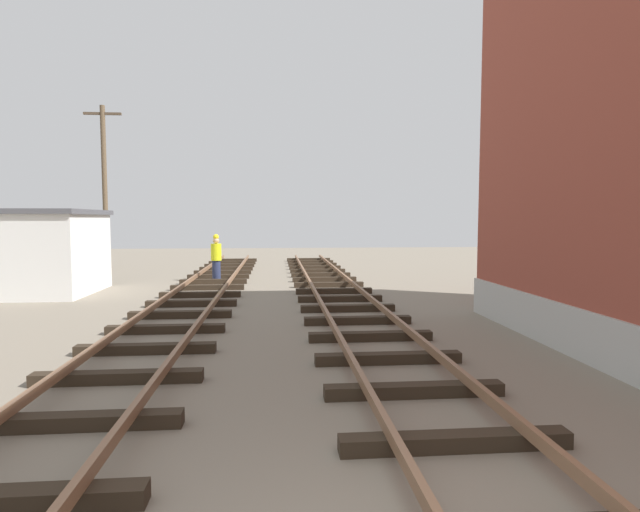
{
  "coord_description": "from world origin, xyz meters",
  "views": [
    {
      "loc": [
        -0.78,
        -2.62,
        2.45
      ],
      "look_at": [
        0.47,
        11.56,
        1.4
      ],
      "focal_mm": 28.15,
      "sensor_mm": 36.0,
      "label": 1
    }
  ],
  "objects": [
    {
      "name": "control_hut",
      "position": [
        -8.2,
        14.48,
        1.39
      ],
      "size": [
        3.0,
        3.8,
        2.76
      ],
      "color": "silver",
      "rests_on": "ground"
    },
    {
      "name": "utility_pole_far",
      "position": [
        -9.21,
        23.21,
        4.19
      ],
      "size": [
        1.8,
        0.24,
        8.01
      ],
      "color": "brown",
      "rests_on": "ground"
    },
    {
      "name": "track_worker_foreground",
      "position": [
        -3.09,
        17.01,
        0.93
      ],
      "size": [
        0.4,
        0.4,
        1.87
      ],
      "color": "#262D4C",
      "rests_on": "ground"
    }
  ]
}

